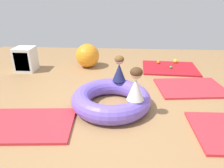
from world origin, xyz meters
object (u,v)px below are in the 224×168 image
at_px(child_in_navy, 119,69).
at_px(play_ball_yellow, 175,61).
at_px(play_ball_orange, 158,62).
at_px(inflatable_cushion, 111,99).
at_px(child_in_white, 136,84).
at_px(storage_cube, 25,60).
at_px(exercise_ball_large, 88,56).
at_px(play_ball_green, 171,67).

height_order(child_in_navy, play_ball_yellow, child_in_navy).
bearing_deg(play_ball_orange, inflatable_cushion, -115.46).
bearing_deg(child_in_white, storage_cube, -157.49).
bearing_deg(play_ball_yellow, exercise_ball_large, -171.66).
distance_m(child_in_white, storage_cube, 3.15).
relative_size(inflatable_cushion, child_in_white, 2.58).
relative_size(child_in_white, storage_cube, 0.89).
distance_m(exercise_ball_large, storage_cube, 1.48).
bearing_deg(exercise_ball_large, inflatable_cushion, -69.87).
relative_size(child_in_navy, exercise_ball_large, 0.79).
bearing_deg(inflatable_cushion, child_in_white, -35.19).
bearing_deg(play_ball_green, play_ball_orange, 125.93).
distance_m(play_ball_green, exercise_ball_large, 2.07).
distance_m(child_in_white, child_in_navy, 0.75).
xyz_separation_m(inflatable_cushion, play_ball_yellow, (1.52, 2.32, -0.06)).
bearing_deg(inflatable_cushion, play_ball_green, 54.79).
height_order(child_in_white, storage_cube, child_in_white).
bearing_deg(child_in_navy, inflatable_cushion, 20.98).
relative_size(child_in_white, exercise_ball_large, 0.85).
bearing_deg(child_in_white, inflatable_cushion, -156.26).
bearing_deg(child_in_navy, child_in_white, 55.35).
bearing_deg(play_ball_green, inflatable_cushion, -125.21).
height_order(child_in_white, play_ball_green, child_in_white).
relative_size(play_ball_yellow, play_ball_orange, 1.34).
bearing_deg(play_ball_green, play_ball_yellow, 66.06).
distance_m(inflatable_cushion, play_ball_yellow, 2.77).
xyz_separation_m(play_ball_green, play_ball_orange, (-0.26, 0.36, 0.01)).
bearing_deg(play_ball_green, child_in_navy, -130.26).
relative_size(play_ball_orange, exercise_ball_large, 0.13).
distance_m(child_in_navy, storage_cube, 2.55).
distance_m(child_in_navy, play_ball_yellow, 2.38).
bearing_deg(child_in_white, play_ball_yellow, 124.96).
distance_m(inflatable_cushion, child_in_navy, 0.59).
relative_size(play_ball_orange, storage_cube, 0.14).
bearing_deg(exercise_ball_large, play_ball_yellow, 8.34).
height_order(child_in_white, exercise_ball_large, child_in_white).
xyz_separation_m(child_in_navy, exercise_ball_large, (-0.84, 1.55, -0.23)).
bearing_deg(exercise_ball_large, child_in_navy, -61.53).
height_order(play_ball_yellow, play_ball_orange, play_ball_yellow).
bearing_deg(child_in_white, play_ball_orange, 133.45).
distance_m(child_in_white, exercise_ball_large, 2.52).
distance_m(child_in_navy, play_ball_orange, 2.08).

